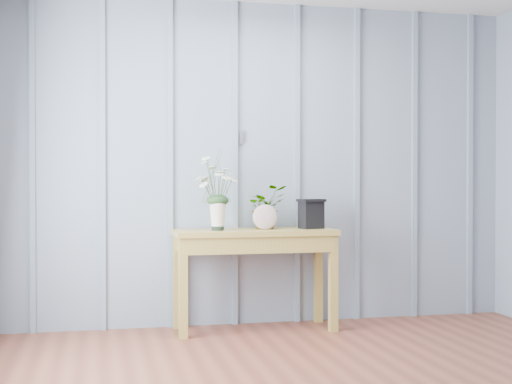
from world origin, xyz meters
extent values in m
cube|color=#8794A6|center=(0.00, 2.25, 1.25)|extent=(4.00, 0.01, 2.50)
cube|color=#BBBABF|center=(-0.20, 2.23, 1.45)|extent=(0.03, 0.01, 0.10)
cube|color=#7D90A0|center=(-1.75, 2.23, 1.25)|extent=(0.04, 0.03, 2.50)
cube|color=#7D90A0|center=(-1.25, 2.23, 1.25)|extent=(0.04, 0.03, 2.50)
cube|color=#7D90A0|center=(-0.75, 2.23, 1.25)|extent=(0.04, 0.03, 2.50)
cube|color=#7D90A0|center=(-0.25, 2.23, 1.25)|extent=(0.04, 0.03, 2.50)
cube|color=#7D90A0|center=(0.25, 2.23, 1.25)|extent=(0.04, 0.03, 2.50)
cube|color=#7D90A0|center=(0.75, 2.23, 1.25)|extent=(0.04, 0.03, 2.50)
cube|color=#7D90A0|center=(1.25, 2.23, 1.25)|extent=(0.04, 0.03, 2.50)
cube|color=#7D90A0|center=(1.75, 2.23, 1.25)|extent=(0.04, 0.03, 2.50)
cube|color=#A48A39|center=(-0.15, 1.99, 0.73)|extent=(1.20, 0.45, 0.04)
cube|color=#A48A39|center=(-0.15, 1.99, 0.65)|extent=(1.13, 0.42, 0.12)
cube|color=#A48A39|center=(-0.70, 1.81, 0.35)|extent=(0.06, 0.06, 0.71)
cube|color=#A48A39|center=(0.41, 1.81, 0.35)|extent=(0.06, 0.06, 0.71)
cube|color=#A48A39|center=(-0.70, 2.17, 0.35)|extent=(0.06, 0.06, 0.71)
cube|color=#A48A39|center=(0.41, 2.17, 0.35)|extent=(0.06, 0.06, 0.71)
cylinder|color=black|center=(-0.43, 1.95, 0.78)|extent=(0.09, 0.09, 0.06)
cone|color=white|center=(-0.43, 1.95, 0.86)|extent=(0.16, 0.16, 0.21)
ellipsoid|color=#1C3E1C|center=(-0.43, 1.95, 0.97)|extent=(0.16, 0.14, 0.09)
imported|color=#1C3E1C|center=(-0.04, 2.07, 0.92)|extent=(0.35, 0.33, 0.33)
ellipsoid|color=#88535F|center=(-0.08, 1.96, 0.84)|extent=(0.19, 0.08, 0.19)
cube|color=black|center=(0.29, 1.99, 0.85)|extent=(0.19, 0.16, 0.20)
cube|color=black|center=(0.29, 1.99, 0.96)|extent=(0.21, 0.18, 0.02)
camera|label=1|loc=(-1.31, -3.17, 1.11)|focal=50.00mm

